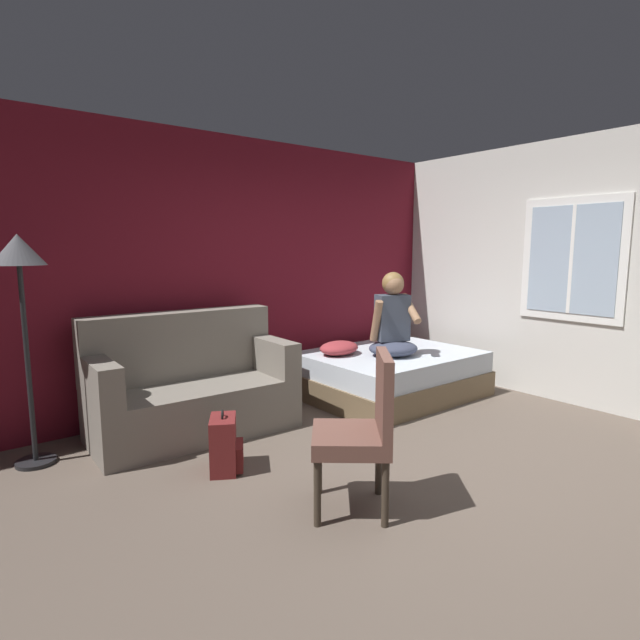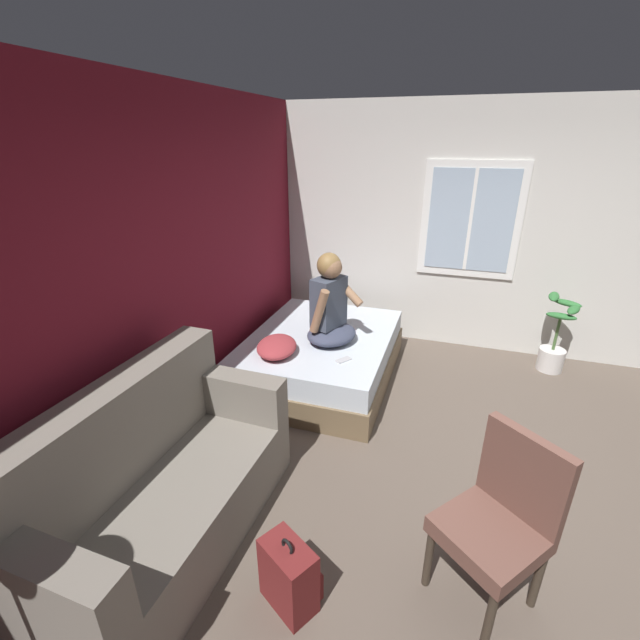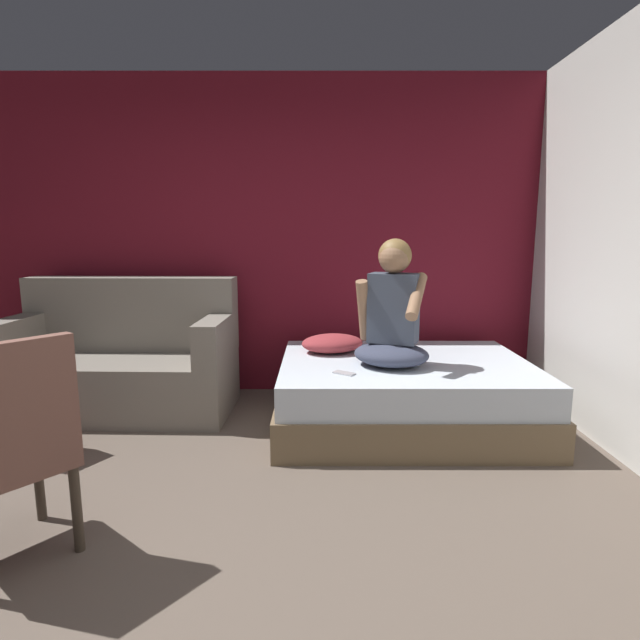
# 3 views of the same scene
# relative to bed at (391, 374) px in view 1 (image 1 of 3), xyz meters

# --- Properties ---
(ground_plane) EXTENTS (40.00, 40.00, 0.00)m
(ground_plane) POSITION_rel_bed_xyz_m (-1.22, -1.70, -0.24)
(ground_plane) COLOR brown
(wall_back_accent) EXTENTS (9.92, 0.16, 2.70)m
(wall_back_accent) POSITION_rel_bed_xyz_m (-1.22, 0.91, 1.11)
(wall_back_accent) COLOR maroon
(wall_back_accent) RESTS_ON ground
(wall_side_with_window) EXTENTS (0.19, 6.45, 2.70)m
(wall_side_with_window) POSITION_rel_bed_xyz_m (1.32, -1.69, 1.12)
(wall_side_with_window) COLOR silver
(wall_side_with_window) RESTS_ON ground
(bed) EXTENTS (1.83, 1.40, 0.48)m
(bed) POSITION_rel_bed_xyz_m (0.00, 0.00, 0.00)
(bed) COLOR brown
(bed) RESTS_ON ground
(couch) EXTENTS (1.72, 0.87, 1.04)m
(couch) POSITION_rel_bed_xyz_m (-2.17, 0.32, 0.16)
(couch) COLOR slate
(couch) RESTS_ON ground
(side_chair) EXTENTS (0.65, 0.65, 0.98)m
(side_chair) POSITION_rel_bed_xyz_m (-1.90, -1.58, 0.30)
(side_chair) COLOR #382D23
(side_chair) RESTS_ON ground
(person_seated) EXTENTS (0.64, 0.60, 0.88)m
(person_seated) POSITION_rel_bed_xyz_m (-0.11, -0.12, 0.60)
(person_seated) COLOR #383D51
(person_seated) RESTS_ON bed
(backpack) EXTENTS (0.33, 0.35, 0.46)m
(backpack) POSITION_rel_bed_xyz_m (-2.31, -0.58, -0.04)
(backpack) COLOR maroon
(backpack) RESTS_ON ground
(throw_pillow) EXTENTS (0.55, 0.46, 0.14)m
(throw_pillow) POSITION_rel_bed_xyz_m (-0.52, 0.26, 0.31)
(throw_pillow) COLOR #993338
(throw_pillow) RESTS_ON bed
(cell_phone) EXTENTS (0.16, 0.14, 0.01)m
(cell_phone) POSITION_rel_bed_xyz_m (-0.46, -0.36, 0.25)
(cell_phone) COLOR #B7B7BC
(cell_phone) RESTS_ON bed
(floor_lamp) EXTENTS (0.36, 0.36, 1.70)m
(floor_lamp) POSITION_rel_bed_xyz_m (-3.37, 0.40, 1.19)
(floor_lamp) COLOR black
(floor_lamp) RESTS_ON ground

